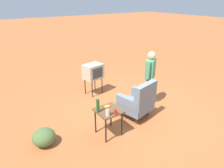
# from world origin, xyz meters

# --- Properties ---
(ground_plane) EXTENTS (60.00, 60.00, 0.00)m
(ground_plane) POSITION_xyz_m (0.00, 0.00, 0.00)
(ground_plane) COLOR #AD6033
(armchair) EXTENTS (0.90, 0.91, 1.06)m
(armchair) POSITION_xyz_m (0.26, 0.26, 0.50)
(armchair) COLOR brown
(armchair) RESTS_ON ground
(side_table) EXTENTS (0.56, 0.56, 0.65)m
(side_table) POSITION_xyz_m (1.31, 0.41, 0.56)
(side_table) COLOR black
(side_table) RESTS_ON ground
(tv_on_stand) EXTENTS (0.68, 0.55, 1.03)m
(tv_on_stand) POSITION_xyz_m (0.48, -1.70, 0.78)
(tv_on_stand) COLOR black
(tv_on_stand) RESTS_ON ground
(person_standing) EXTENTS (0.50, 0.38, 1.64)m
(person_standing) POSITION_xyz_m (-0.50, -0.11, 0.94)
(person_standing) COLOR #2D3347
(person_standing) RESTS_ON ground
(soda_can_red) EXTENTS (0.07, 0.07, 0.12)m
(soda_can_red) POSITION_xyz_m (1.28, 0.64, 0.72)
(soda_can_red) COLOR red
(soda_can_red) RESTS_ON side_table
(bottle_wine_green) EXTENTS (0.07, 0.07, 0.32)m
(bottle_wine_green) POSITION_xyz_m (1.55, 0.34, 0.81)
(bottle_wine_green) COLOR #1E5623
(bottle_wine_green) RESTS_ON side_table
(flower_vase) EXTENTS (0.14, 0.10, 0.27)m
(flower_vase) POSITION_xyz_m (1.46, 0.59, 0.80)
(flower_vase) COLOR silver
(flower_vase) RESTS_ON side_table
(shrub_near) EXTENTS (0.50, 0.50, 0.39)m
(shrub_near) POSITION_xyz_m (2.69, -0.10, 0.19)
(shrub_near) COLOR #516B38
(shrub_near) RESTS_ON ground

